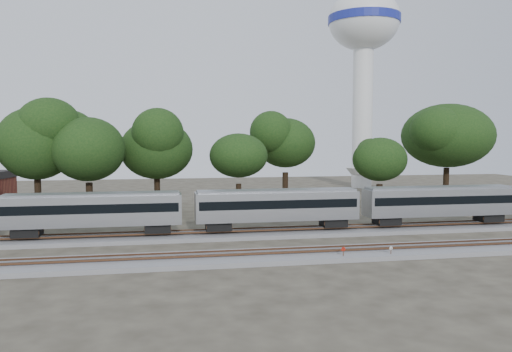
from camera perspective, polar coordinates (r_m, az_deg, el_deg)
The scene contains 15 objects.
ground at distance 46.44m, azimuth 2.54°, elevation -8.18°, with size 160.00×160.00×0.00m, color #383328.
track_far at distance 52.15m, azimuth 1.08°, elevation -6.55°, with size 160.00×5.00×0.73m.
track_near at distance 42.61m, azimuth 3.75°, elevation -9.06°, with size 160.00×5.00×0.73m.
train at distance 51.95m, azimuth 2.57°, elevation -3.31°, with size 88.23×3.04×4.48m.
switch_stand_red at distance 42.15m, azimuth 9.95°, elevation -8.55°, with size 0.36×0.07×1.13m.
switch_stand_white at distance 43.70m, azimuth 15.17°, elevation -8.25°, with size 0.32×0.14×1.04m.
switch_lever at distance 42.89m, azimuth 11.57°, elevation -9.13°, with size 0.50×0.30×0.30m, color #512D19.
water_tower at distance 104.94m, azimuth 12.20°, elevation 14.77°, with size 14.20×14.20×39.32m.
tree_1 at distance 65.29m, azimuth -23.81°, elevation 3.40°, with size 9.56×9.56×13.47m.
tree_2 at distance 63.00m, azimuth -18.62°, elevation 2.90°, with size 8.86×8.86×12.49m.
tree_3 at distance 67.79m, azimuth -11.30°, elevation 2.98°, with size 8.67×8.67×12.22m.
tree_4 at distance 63.53m, azimuth -2.01°, elevation 2.33°, with size 7.96×7.96×11.22m.
tree_5 at distance 72.83m, azimuth 3.39°, elevation 3.78°, with size 9.48×9.48×13.37m.
tree_6 at distance 68.61m, azimuth 13.99°, elevation 1.83°, with size 7.32×7.32×10.31m.
tree_7 at distance 79.86m, azimuth 21.03°, elevation 4.32°, with size 10.56×10.56×14.89m.
Camera 1 is at (-10.06, -44.19, 10.16)m, focal length 35.00 mm.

